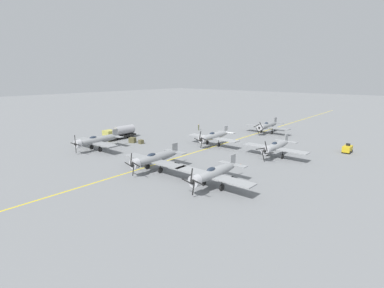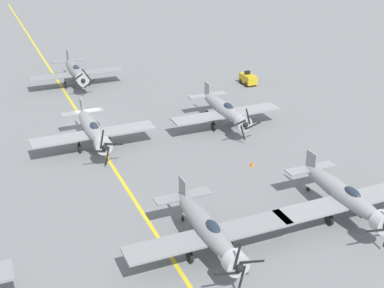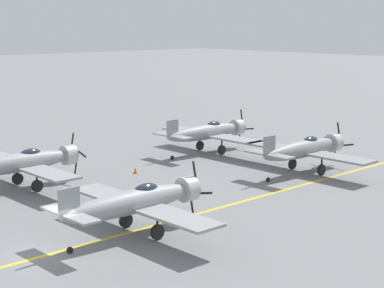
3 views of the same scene
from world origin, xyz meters
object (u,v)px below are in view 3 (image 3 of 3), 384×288
(airplane_mid_left, at_px, (22,163))
(traffic_cone, at_px, (135,170))
(airplane_far_left, at_px, (208,132))
(airplane_far_center, at_px, (305,149))
(airplane_mid_center, at_px, (136,202))

(airplane_mid_left, distance_m, traffic_cone, 9.57)
(airplane_far_left, distance_m, airplane_mid_left, 19.67)
(airplane_far_center, xyz_separation_m, traffic_cone, (-9.28, -10.50, -1.74))
(airplane_far_left, height_order, airplane_mid_left, airplane_far_left)
(airplane_far_left, bearing_deg, airplane_mid_center, -70.92)
(traffic_cone, bearing_deg, airplane_far_left, 101.43)
(airplane_mid_center, bearing_deg, traffic_cone, 130.27)
(airplane_mid_left, bearing_deg, airplane_mid_center, 5.99)
(airplane_far_center, distance_m, airplane_mid_center, 20.24)
(airplane_mid_center, bearing_deg, airplane_far_center, 86.59)
(airplane_far_center, bearing_deg, airplane_far_left, 168.01)
(airplane_mid_left, height_order, traffic_cone, airplane_mid_left)
(airplane_far_center, bearing_deg, airplane_mid_left, -131.60)
(airplane_far_center, xyz_separation_m, airplane_far_left, (-11.39, -0.06, 0.00))
(airplane_far_center, relative_size, airplane_mid_center, 1.00)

